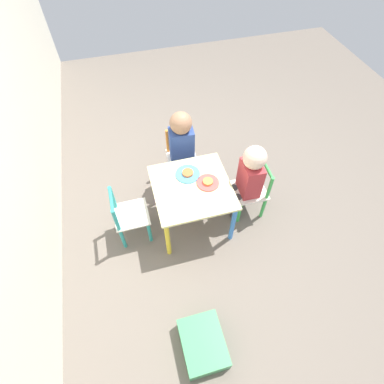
% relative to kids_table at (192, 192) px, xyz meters
% --- Properties ---
extents(ground_plane, '(6.00, 6.00, 0.00)m').
position_rel_kids_table_xyz_m(ground_plane, '(0.00, 0.00, -0.39)').
color(ground_plane, '#6B6056').
extents(kids_table, '(0.58, 0.58, 0.45)m').
position_rel_kids_table_xyz_m(kids_table, '(0.00, 0.00, 0.00)').
color(kids_table, beige).
rests_on(kids_table, ground_plane).
extents(chair_orange, '(0.28, 0.28, 0.51)m').
position_rel_kids_table_xyz_m(chair_orange, '(0.51, -0.04, -0.13)').
color(chair_orange, silver).
rests_on(chair_orange, ground_plane).
extents(chair_green, '(0.27, 0.27, 0.51)m').
position_rel_kids_table_xyz_m(chair_green, '(-0.02, -0.51, -0.13)').
color(chair_green, silver).
rests_on(chair_green, ground_plane).
extents(chair_teal, '(0.26, 0.26, 0.51)m').
position_rel_kids_table_xyz_m(chair_teal, '(-0.00, 0.51, -0.13)').
color(chair_teal, silver).
rests_on(chair_teal, ground_plane).
extents(child_right, '(0.23, 0.21, 0.77)m').
position_rel_kids_table_xyz_m(child_right, '(0.45, -0.03, 0.08)').
color(child_right, '#4C608E').
rests_on(child_right, ground_plane).
extents(child_front, '(0.20, 0.23, 0.74)m').
position_rel_kids_table_xyz_m(child_front, '(-0.01, -0.45, 0.07)').
color(child_front, '#38383D').
rests_on(child_front, ground_plane).
extents(plate_right, '(0.19, 0.19, 0.03)m').
position_rel_kids_table_xyz_m(plate_right, '(0.12, 0.00, 0.07)').
color(plate_right, '#4C9EE0').
rests_on(plate_right, kids_table).
extents(plate_front, '(0.17, 0.17, 0.03)m').
position_rel_kids_table_xyz_m(plate_front, '(-0.00, -0.12, 0.07)').
color(plate_front, '#E54C47').
rests_on(plate_front, kids_table).
extents(storage_bin, '(0.34, 0.27, 0.13)m').
position_rel_kids_table_xyz_m(storage_bin, '(-0.98, 0.19, -0.32)').
color(storage_bin, '#3D8E56').
rests_on(storage_bin, ground_plane).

